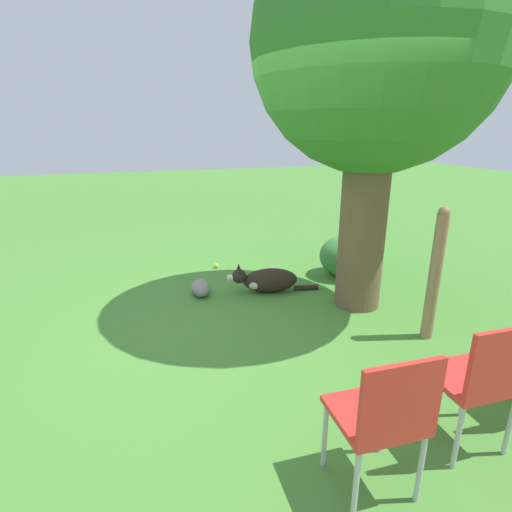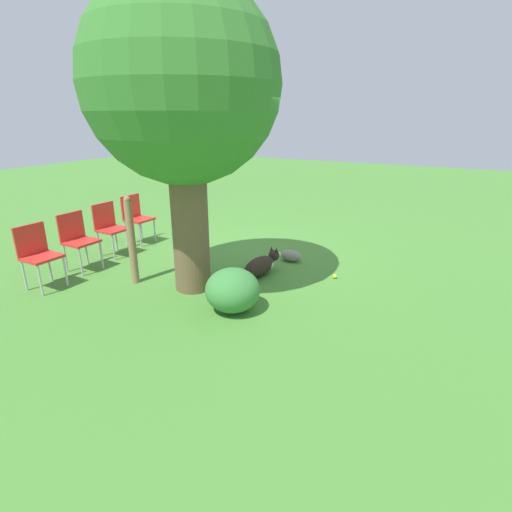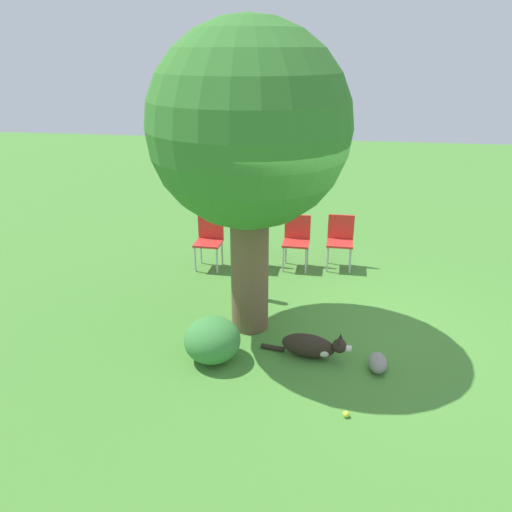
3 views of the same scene
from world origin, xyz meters
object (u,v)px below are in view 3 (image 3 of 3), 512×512
(tennis_ball, at_px, (346,414))
(oak_tree, at_px, (249,132))
(fence_post, at_px, (243,257))
(red_chair_3, at_px, (209,238))
(red_chair_1, at_px, (297,238))
(red_chair_0, at_px, (340,238))
(red_chair_2, at_px, (253,238))
(dog, at_px, (312,346))

(tennis_ball, bearing_deg, oak_tree, 37.29)
(fence_post, relative_size, red_chair_3, 1.41)
(red_chair_1, xyz_separation_m, red_chair_3, (-0.21, 1.47, 0.00))
(red_chair_3, bearing_deg, red_chair_1, 99.86)
(fence_post, xyz_separation_m, red_chair_3, (1.02, 0.75, -0.11))
(red_chair_1, relative_size, tennis_ball, 13.25)
(red_chair_0, relative_size, red_chair_1, 1.00)
(red_chair_2, relative_size, tennis_ball, 13.25)
(red_chair_2, xyz_separation_m, red_chair_3, (-0.11, 0.73, 0.00))
(oak_tree, distance_m, dog, 2.68)
(oak_tree, distance_m, fence_post, 2.16)
(red_chair_2, bearing_deg, dog, 24.96)
(red_chair_2, height_order, tennis_ball, red_chair_2)
(oak_tree, bearing_deg, red_chair_2, 7.49)
(oak_tree, relative_size, dog, 3.48)
(tennis_ball, bearing_deg, red_chair_1, 11.90)
(red_chair_0, relative_size, red_chair_2, 1.00)
(fence_post, xyz_separation_m, tennis_ball, (-2.52, -1.51, -0.61))
(red_chair_2, height_order, red_chair_3, same)
(oak_tree, xyz_separation_m, tennis_ball, (-1.66, -1.27, -2.58))
(fence_post, distance_m, red_chair_2, 1.14)
(red_chair_1, relative_size, red_chair_3, 1.00)
(tennis_ball, bearing_deg, red_chair_3, 32.52)
(fence_post, bearing_deg, oak_tree, -163.99)
(red_chair_1, bearing_deg, red_chair_3, -80.14)
(red_chair_3, bearing_deg, fence_post, 37.76)
(fence_post, relative_size, tennis_ball, 18.71)
(fence_post, height_order, tennis_ball, fence_post)
(red_chair_0, bearing_deg, red_chair_1, -80.14)
(red_chair_0, distance_m, red_chair_1, 0.74)
(oak_tree, relative_size, red_chair_2, 4.30)
(dog, height_order, red_chair_1, red_chair_1)
(oak_tree, relative_size, red_chair_3, 4.30)
(oak_tree, relative_size, red_chair_0, 4.30)
(red_chair_0, xyz_separation_m, red_chair_3, (-0.32, 2.20, 0.00))
(red_chair_3, bearing_deg, tennis_ball, 34.09)
(red_chair_3, xyz_separation_m, tennis_ball, (-3.55, -2.26, -0.50))
(oak_tree, height_order, red_chair_3, oak_tree)
(oak_tree, distance_m, red_chair_3, 2.98)
(oak_tree, height_order, dog, oak_tree)
(tennis_ball, bearing_deg, red_chair_2, 22.68)
(oak_tree, distance_m, red_chair_0, 3.26)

